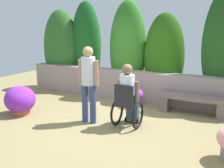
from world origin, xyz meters
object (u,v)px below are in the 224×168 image
at_px(person_in_wheelchair, 128,98).
at_px(flower_pot_red_accent, 20,101).
at_px(stone_bench, 192,102).
at_px(flower_pot_terracotta_by_wall, 135,96).
at_px(person_standing_companion, 88,80).

xyz_separation_m(person_in_wheelchair, flower_pot_red_accent, (-2.60, -0.49, -0.29)).
relative_size(stone_bench, flower_pot_terracotta_by_wall, 3.41).
bearing_deg(person_in_wheelchair, flower_pot_terracotta_by_wall, 108.95).
bearing_deg(flower_pot_terracotta_by_wall, stone_bench, 3.52).
xyz_separation_m(person_in_wheelchair, flower_pot_terracotta_by_wall, (-0.39, 1.33, -0.33)).
xyz_separation_m(flower_pot_terracotta_by_wall, flower_pot_red_accent, (-2.21, -1.82, 0.04)).
distance_m(stone_bench, person_standing_companion, 2.57).
bearing_deg(flower_pot_terracotta_by_wall, flower_pot_red_accent, -140.47).
distance_m(stone_bench, person_in_wheelchair, 1.80).
relative_size(stone_bench, person_in_wheelchair, 1.27).
distance_m(flower_pot_terracotta_by_wall, flower_pot_red_accent, 2.86).
relative_size(person_standing_companion, flower_pot_red_accent, 2.29).
relative_size(person_in_wheelchair, flower_pot_terracotta_by_wall, 2.69).
distance_m(person_standing_companion, flower_pot_red_accent, 1.89).
height_order(person_standing_companion, flower_pot_red_accent, person_standing_companion).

